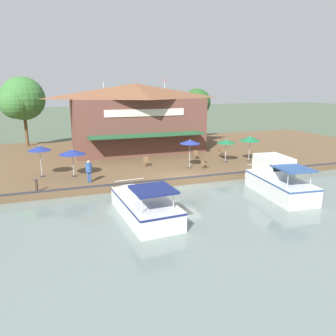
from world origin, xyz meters
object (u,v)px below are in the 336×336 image
(patio_umbrella_near_quay_edge, at_px, (190,142))
(person_near_entrance, at_px, (89,169))
(patio_umbrella_back_row, at_px, (250,139))
(patio_umbrella_mid_patio_left, at_px, (226,142))
(motorboat_mid_row, at_px, (141,203))
(waterfront_restaurant, at_px, (136,117))
(cafe_chair_under_first_umbrella, at_px, (220,152))
(patio_umbrella_far_corner, at_px, (39,148))
(cafe_chair_mid_patio, at_px, (262,155))
(motorboat_nearest_quay, at_px, (274,179))
(patio_umbrella_mid_patio_right, at_px, (72,152))
(mooring_post, at_px, (36,185))
(cafe_chair_back_row_seat, at_px, (196,154))
(tree_downstream_bank, at_px, (197,103))
(tree_behind_restaurant, at_px, (21,100))
(cafe_chair_beside_entrance, at_px, (146,161))
(cafe_chair_far_corner_seat, at_px, (204,163))

(patio_umbrella_near_quay_edge, xyz_separation_m, person_near_entrance, (1.59, -8.75, -1.27))
(patio_umbrella_near_quay_edge, distance_m, patio_umbrella_back_row, 6.52)
(patio_umbrella_mid_patio_left, height_order, person_near_entrance, patio_umbrella_mid_patio_left)
(patio_umbrella_near_quay_edge, bearing_deg, motorboat_mid_row, -40.06)
(waterfront_restaurant, relative_size, cafe_chair_under_first_umbrella, 16.74)
(patio_umbrella_far_corner, distance_m, cafe_chair_mid_patio, 20.06)
(motorboat_nearest_quay, bearing_deg, patio_umbrella_mid_patio_right, -118.18)
(cafe_chair_under_first_umbrella, xyz_separation_m, mooring_post, (5.98, -17.13, -0.05))
(patio_umbrella_far_corner, xyz_separation_m, cafe_chair_mid_patio, (0.70, 19.96, -1.80))
(cafe_chair_back_row_seat, height_order, tree_downstream_bank, tree_downstream_bank)
(cafe_chair_back_row_seat, height_order, motorboat_mid_row, motorboat_mid_row)
(patio_umbrella_mid_patio_left, bearing_deg, patio_umbrella_mid_patio_right, -87.36)
(cafe_chair_mid_patio, bearing_deg, tree_behind_restaurant, -125.45)
(cafe_chair_mid_patio, bearing_deg, cafe_chair_back_row_seat, -114.68)
(motorboat_mid_row, bearing_deg, patio_umbrella_back_row, 122.84)
(cafe_chair_back_row_seat, bearing_deg, patio_umbrella_mid_patio_left, 45.50)
(waterfront_restaurant, xyz_separation_m, cafe_chair_beside_entrance, (8.12, -1.12, -3.22))
(cafe_chair_far_corner_seat, relative_size, person_near_entrance, 0.51)
(cafe_chair_under_first_umbrella, distance_m, motorboat_nearest_quay, 10.13)
(cafe_chair_mid_patio, height_order, cafe_chair_far_corner_seat, same)
(motorboat_mid_row, bearing_deg, cafe_chair_under_first_umbrella, 134.41)
(patio_umbrella_near_quay_edge, relative_size, mooring_post, 3.02)
(patio_umbrella_near_quay_edge, bearing_deg, person_near_entrance, -79.69)
(cafe_chair_mid_patio, height_order, person_near_entrance, person_near_entrance)
(patio_umbrella_mid_patio_right, relative_size, cafe_chair_far_corner_seat, 2.60)
(patio_umbrella_near_quay_edge, xyz_separation_m, mooring_post, (2.65, -12.38, -1.89))
(patio_umbrella_mid_patio_right, height_order, cafe_chair_under_first_umbrella, patio_umbrella_mid_patio_right)
(patio_umbrella_near_quay_edge, distance_m, patio_umbrella_mid_patio_left, 4.33)
(patio_umbrella_far_corner, xyz_separation_m, cafe_chair_under_first_umbrella, (-2.08, 16.89, -1.80))
(patio_umbrella_mid_patio_right, height_order, patio_umbrella_mid_patio_left, patio_umbrella_mid_patio_right)
(patio_umbrella_near_quay_edge, distance_m, cafe_chair_beside_entrance, 4.32)
(patio_umbrella_near_quay_edge, xyz_separation_m, cafe_chair_back_row_seat, (-3.22, 2.05, -1.84))
(waterfront_restaurant, distance_m, mooring_post, 16.57)
(cafe_chair_far_corner_seat, bearing_deg, patio_umbrella_far_corner, -97.49)
(patio_umbrella_near_quay_edge, xyz_separation_m, motorboat_nearest_quay, (6.75, 3.78, -1.87))
(patio_umbrella_back_row, relative_size, cafe_chair_under_first_umbrella, 2.86)
(patio_umbrella_back_row, distance_m, person_near_entrance, 15.44)
(patio_umbrella_near_quay_edge, relative_size, motorboat_nearest_quay, 0.36)
(cafe_chair_under_first_umbrella, relative_size, mooring_post, 1.01)
(cafe_chair_back_row_seat, relative_size, cafe_chair_far_corner_seat, 1.00)
(mooring_post, bearing_deg, patio_umbrella_near_quay_edge, 102.08)
(waterfront_restaurant, xyz_separation_m, cafe_chair_under_first_umbrella, (6.73, 7.02, -3.22))
(patio_umbrella_back_row, bearing_deg, patio_umbrella_far_corner, -91.58)
(patio_umbrella_back_row, relative_size, patio_umbrella_far_corner, 0.97)
(waterfront_restaurant, height_order, motorboat_mid_row, waterfront_restaurant)
(cafe_chair_beside_entrance, height_order, tree_behind_restaurant, tree_behind_restaurant)
(cafe_chair_back_row_seat, height_order, cafe_chair_far_corner_seat, same)
(patio_umbrella_far_corner, height_order, cafe_chair_under_first_umbrella, patio_umbrella_far_corner)
(person_near_entrance, height_order, motorboat_mid_row, person_near_entrance)
(cafe_chair_beside_entrance, relative_size, person_near_entrance, 0.51)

